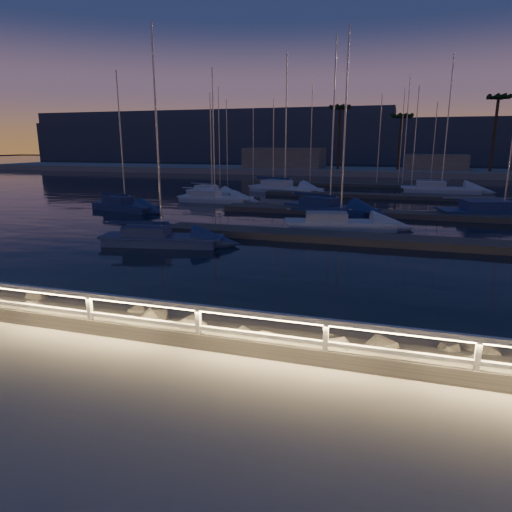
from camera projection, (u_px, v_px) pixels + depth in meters
The scene contains 19 objects.
ground at pixel (280, 358), 10.28m from camera, with size 400.00×400.00×0.00m, color gray.
harbor_water at pixel (369, 211), 39.46m from camera, with size 400.00×440.00×0.60m.
guard_rail at pixel (278, 326), 10.11m from camera, with size 44.11×0.12×1.06m.
riprap at pixel (285, 338), 11.89m from camera, with size 32.93×3.09×1.38m.
floating_docks at pixel (370, 203), 40.51m from camera, with size 22.00×36.00×0.40m.
far_shore at pixel (385, 170), 78.90m from camera, with size 160.00×14.00×5.20m.
palm_left at pixel (340, 110), 76.90m from camera, with size 3.00×3.00×11.20m.
palm_center at pixel (402, 118), 75.28m from camera, with size 3.00×3.00×9.70m.
palm_right at pixel (498, 101), 69.79m from camera, with size 3.00×3.00×12.20m.
distant_hills at pixel (318, 143), 139.46m from camera, with size 230.00×37.50×18.00m.
sailboat_a at pixel (124, 205), 37.08m from camera, with size 6.57×3.46×10.84m.
sailboat_b at pixel (159, 237), 24.50m from camera, with size 6.73×3.08×11.08m.
sailboat_c at pixel (328, 207), 36.13m from camera, with size 7.90×5.10×13.10m.
sailboat_f at pixel (337, 223), 28.93m from camera, with size 7.34×3.52×12.07m.
sailboat_h at pixel (500, 211), 33.61m from camera, with size 9.60×4.95×15.64m.
sailboat_i at pixel (211, 192), 47.77m from camera, with size 6.22×3.32×10.27m.
sailboat_j at pixel (213, 198), 42.36m from camera, with size 7.00×2.26×11.83m.
sailboat_k at pixel (439, 189), 50.55m from camera, with size 8.57×2.66×14.48m.
sailboat_n at pixel (283, 188), 50.73m from camera, with size 8.88×5.17×14.64m.
Camera 1 is at (2.26, -9.16, 4.70)m, focal length 32.00 mm.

